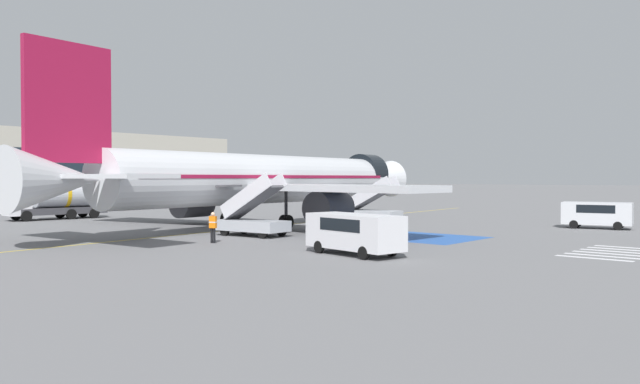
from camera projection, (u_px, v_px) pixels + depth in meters
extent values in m
plane|color=slate|center=(270.00, 225.00, 50.81)|extent=(600.00, 600.00, 0.00)
cube|color=gold|center=(269.00, 226.00, 49.54)|extent=(74.46, 6.80, 0.01)
cube|color=#2856A8|center=(410.00, 237.00, 40.88)|extent=(6.32, 8.82, 0.01)
cube|color=silver|center=(594.00, 258.00, 29.88)|extent=(0.44, 3.60, 0.01)
cube|color=silver|center=(601.00, 256.00, 30.79)|extent=(0.44, 3.60, 0.01)
cube|color=silver|center=(609.00, 254.00, 31.70)|extent=(0.44, 3.60, 0.01)
cube|color=silver|center=(616.00, 252.00, 32.60)|extent=(0.44, 3.60, 0.01)
cube|color=silver|center=(622.00, 250.00, 33.51)|extent=(0.44, 3.60, 0.01)
cube|color=silver|center=(629.00, 248.00, 34.42)|extent=(0.44, 3.60, 0.01)
cylinder|color=silver|center=(269.00, 179.00, 49.45)|extent=(30.95, 6.54, 3.84)
cone|color=silver|center=(380.00, 179.00, 63.62)|extent=(4.54, 4.12, 3.76)
cone|color=silver|center=(55.00, 180.00, 34.67)|extent=(6.06, 4.18, 3.68)
cylinder|color=black|center=(366.00, 174.00, 61.27)|extent=(2.64, 4.06, 3.88)
cube|color=maroon|center=(269.00, 177.00, 49.45)|extent=(28.51, 6.40, 0.24)
cube|color=silver|center=(168.00, 186.00, 51.78)|extent=(8.07, 16.47, 0.44)
cylinder|color=#38383D|center=(192.00, 203.00, 52.22)|extent=(3.31, 2.66, 2.39)
cube|color=silver|center=(332.00, 188.00, 42.06)|extent=(5.41, 16.06, 0.44)
cylinder|color=#38383D|center=(329.00, 208.00, 44.04)|extent=(3.31, 2.66, 2.39)
cube|color=maroon|center=(69.00, 103.00, 35.26)|extent=(5.38, 0.83, 6.83)
cube|color=silver|center=(44.00, 176.00, 37.96)|extent=(3.98, 6.42, 0.24)
cube|color=silver|center=(118.00, 176.00, 33.69)|extent=(3.98, 6.42, 0.24)
cylinder|color=#38383D|center=(344.00, 199.00, 58.21)|extent=(0.20, 0.20, 2.95)
cylinder|color=black|center=(344.00, 215.00, 58.25)|extent=(0.86, 0.35, 0.84)
cylinder|color=#38383D|center=(228.00, 203.00, 49.99)|extent=(0.24, 0.24, 2.63)
cylinder|color=black|center=(228.00, 219.00, 50.02)|extent=(1.15, 0.69, 1.10)
cylinder|color=#38383D|center=(286.00, 205.00, 46.46)|extent=(0.24, 0.24, 2.63)
cylinder|color=black|center=(286.00, 222.00, 46.49)|extent=(1.15, 0.69, 1.10)
cube|color=#ADB2BA|center=(373.00, 214.00, 53.73)|extent=(2.62, 4.98, 0.70)
cylinder|color=black|center=(350.00, 218.00, 53.96)|extent=(0.28, 0.72, 0.70)
cylinder|color=black|center=(362.00, 217.00, 55.48)|extent=(0.28, 0.72, 0.70)
cylinder|color=black|center=(384.00, 220.00, 52.00)|extent=(0.28, 0.72, 0.70)
cylinder|color=black|center=(395.00, 219.00, 53.51)|extent=(0.28, 0.72, 0.70)
cube|color=#4C4C51|center=(373.00, 198.00, 53.70)|extent=(1.79, 4.26, 2.22)
cube|color=#4C4C51|center=(351.00, 186.00, 55.01)|extent=(1.74, 1.24, 0.12)
cube|color=silver|center=(368.00, 193.00, 53.06)|extent=(0.46, 4.50, 2.92)
cube|color=silver|center=(377.00, 193.00, 54.31)|extent=(0.46, 4.50, 2.92)
cube|color=#ADB2BA|center=(253.00, 225.00, 41.27)|extent=(2.62, 4.98, 0.70)
cylinder|color=black|center=(225.00, 230.00, 41.51)|extent=(0.28, 0.72, 0.70)
cylinder|color=black|center=(244.00, 229.00, 43.02)|extent=(0.28, 0.72, 0.70)
cylinder|color=black|center=(263.00, 233.00, 39.54)|extent=(0.28, 0.72, 0.70)
cylinder|color=black|center=(282.00, 231.00, 41.06)|extent=(0.28, 0.72, 0.70)
cube|color=#4C4C51|center=(253.00, 203.00, 41.24)|extent=(1.79, 4.27, 2.41)
cube|color=#4C4C51|center=(228.00, 186.00, 42.55)|extent=(1.74, 1.24, 0.12)
cube|color=silver|center=(245.00, 196.00, 40.61)|extent=(0.46, 4.53, 3.10)
cube|color=silver|center=(261.00, 196.00, 41.85)|extent=(0.46, 4.53, 3.10)
cube|color=#38383D|center=(61.00, 211.00, 58.30)|extent=(8.18, 2.91, 0.60)
cube|color=silver|center=(17.00, 207.00, 55.45)|extent=(1.91, 2.46, 1.60)
cube|color=black|center=(6.00, 203.00, 54.80)|extent=(0.14, 2.00, 0.70)
cylinder|color=#B7BCC4|center=(64.00, 194.00, 58.53)|extent=(5.67, 2.78, 2.50)
cylinder|color=gold|center=(64.00, 194.00, 58.53)|extent=(0.48, 2.57, 2.55)
cylinder|color=black|center=(26.00, 216.00, 54.90)|extent=(0.97, 0.33, 0.96)
cylinder|color=black|center=(16.00, 215.00, 56.55)|extent=(0.97, 0.33, 0.96)
cylinder|color=black|center=(71.00, 214.00, 57.81)|extent=(0.97, 0.33, 0.96)
cylinder|color=black|center=(60.00, 213.00, 59.46)|extent=(0.97, 0.33, 0.96)
cylinder|color=black|center=(94.00, 213.00, 59.43)|extent=(0.97, 0.33, 0.96)
cylinder|color=black|center=(83.00, 212.00, 61.07)|extent=(0.97, 0.33, 0.96)
cube|color=silver|center=(355.00, 231.00, 31.20)|extent=(2.90, 5.62, 1.72)
cube|color=black|center=(355.00, 224.00, 31.20)|extent=(2.52, 3.25, 0.62)
cylinder|color=black|center=(391.00, 250.00, 30.53)|extent=(0.30, 0.66, 0.64)
cylinder|color=black|center=(364.00, 253.00, 29.35)|extent=(0.30, 0.66, 0.64)
cylinder|color=black|center=(346.00, 244.00, 33.10)|extent=(0.30, 0.66, 0.64)
cylinder|color=black|center=(319.00, 247.00, 31.92)|extent=(0.30, 0.66, 0.64)
cube|color=silver|center=(597.00, 213.00, 47.26)|extent=(2.69, 5.14, 1.68)
cube|color=black|center=(597.00, 208.00, 47.26)|extent=(2.33, 2.98, 0.61)
cylinder|color=black|center=(620.00, 224.00, 47.24)|extent=(0.31, 0.67, 0.64)
cylinder|color=black|center=(618.00, 226.00, 45.78)|extent=(0.31, 0.67, 0.64)
cylinder|color=black|center=(577.00, 223.00, 48.79)|extent=(0.31, 0.67, 0.64)
cylinder|color=black|center=(574.00, 224.00, 47.32)|extent=(0.31, 0.67, 0.64)
cylinder|color=black|center=(212.00, 236.00, 36.87)|extent=(0.14, 0.14, 0.89)
cylinder|color=black|center=(214.00, 236.00, 36.82)|extent=(0.14, 0.14, 0.89)
cube|color=orange|center=(213.00, 222.00, 36.83)|extent=(0.37, 0.47, 0.70)
cube|color=silver|center=(213.00, 222.00, 36.83)|extent=(0.38, 0.49, 0.06)
sphere|color=beige|center=(213.00, 214.00, 36.81)|extent=(0.24, 0.24, 0.24)
cylinder|color=#191E38|center=(310.00, 226.00, 44.01)|extent=(0.14, 0.14, 0.88)
cylinder|color=#191E38|center=(311.00, 226.00, 43.86)|extent=(0.14, 0.14, 0.88)
cube|color=yellow|center=(311.00, 215.00, 43.92)|extent=(0.36, 0.47, 0.69)
cube|color=silver|center=(311.00, 215.00, 43.92)|extent=(0.38, 0.49, 0.06)
sphere|color=tan|center=(311.00, 209.00, 43.91)|extent=(0.24, 0.24, 0.24)
cone|color=orange|center=(386.00, 224.00, 48.19)|extent=(0.54, 0.54, 0.60)
cylinder|color=white|center=(386.00, 223.00, 48.19)|extent=(0.30, 0.30, 0.07)
cone|color=orange|center=(376.00, 230.00, 43.23)|extent=(0.41, 0.41, 0.45)
cylinder|color=white|center=(376.00, 230.00, 43.23)|extent=(0.22, 0.22, 0.05)
cone|color=orange|center=(324.00, 224.00, 47.84)|extent=(0.60, 0.60, 0.67)
cylinder|color=white|center=(324.00, 223.00, 47.84)|extent=(0.33, 0.33, 0.08)
cube|color=#B2AD9E|center=(42.00, 165.00, 106.54)|extent=(72.31, 12.00, 11.90)
cube|color=#19232D|center=(59.00, 161.00, 102.57)|extent=(69.42, 0.10, 4.17)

